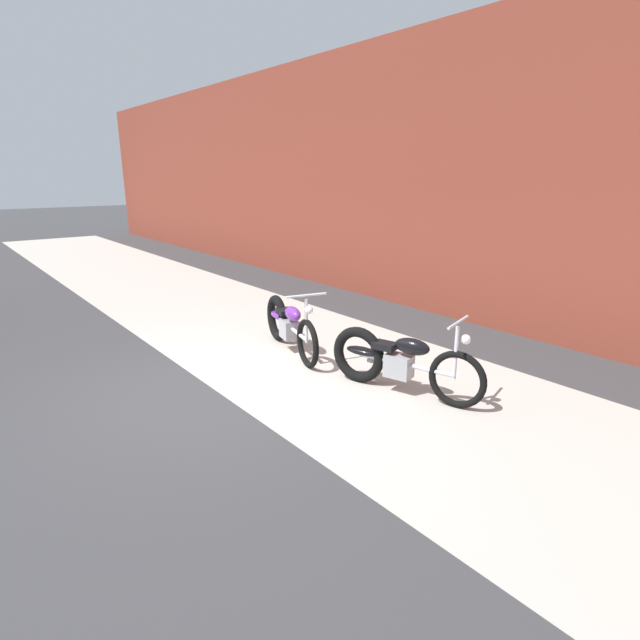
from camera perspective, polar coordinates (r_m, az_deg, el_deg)
name	(u,v)px	position (r m, az deg, el deg)	size (l,w,h in m)	color
ground_plane	(217,391)	(6.37, -11.60, -7.94)	(80.00, 80.00, 0.00)	#38383A
sidewalk_slab	(327,360)	(7.25, 0.79, -4.53)	(36.00, 3.50, 0.01)	#B2ADA3
brick_building_wall	(484,176)	(9.36, 18.06, 15.28)	(36.00, 0.50, 5.09)	brown
motorcycle_purple	(288,324)	(7.59, -3.70, -0.45)	(1.96, 0.77, 1.03)	black
motorcycle_black	(393,360)	(6.19, 8.31, -4.52)	(1.95, 0.80, 1.03)	black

